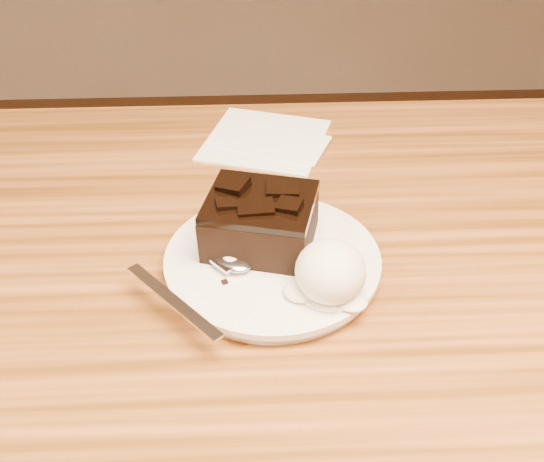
{
  "coord_description": "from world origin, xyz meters",
  "views": [
    {
      "loc": [
        -0.09,
        -0.43,
        1.16
      ],
      "look_at": [
        -0.07,
        0.05,
        0.79
      ],
      "focal_mm": 42.4,
      "sensor_mm": 36.0,
      "label": 1
    }
  ],
  "objects_px": {
    "brownie": "(260,224)",
    "ice_cream_scoop": "(331,271)",
    "plate": "(272,263)",
    "napkin": "(265,139)",
    "spoon": "(231,260)"
  },
  "relations": [
    {
      "from": "plate",
      "to": "napkin",
      "type": "xyz_separation_m",
      "value": [
        0.0,
        0.25,
        -0.01
      ]
    },
    {
      "from": "ice_cream_scoop",
      "to": "plate",
      "type": "bearing_deg",
      "value": 134.41
    },
    {
      "from": "napkin",
      "to": "brownie",
      "type": "bearing_deg",
      "value": -93.1
    },
    {
      "from": "spoon",
      "to": "brownie",
      "type": "bearing_deg",
      "value": 6.4
    },
    {
      "from": "brownie",
      "to": "ice_cream_scoop",
      "type": "xyz_separation_m",
      "value": [
        0.06,
        -0.07,
        -0.0
      ]
    },
    {
      "from": "spoon",
      "to": "plate",
      "type": "bearing_deg",
      "value": -26.9
    },
    {
      "from": "ice_cream_scoop",
      "to": "spoon",
      "type": "height_order",
      "value": "ice_cream_scoop"
    },
    {
      "from": "brownie",
      "to": "ice_cream_scoop",
      "type": "bearing_deg",
      "value": -50.04
    },
    {
      "from": "spoon",
      "to": "napkin",
      "type": "xyz_separation_m",
      "value": [
        0.04,
        0.26,
        -0.02
      ]
    },
    {
      "from": "ice_cream_scoop",
      "to": "spoon",
      "type": "xyz_separation_m",
      "value": [
        -0.09,
        0.04,
        -0.02
      ]
    },
    {
      "from": "plate",
      "to": "ice_cream_scoop",
      "type": "distance_m",
      "value": 0.08
    },
    {
      "from": "brownie",
      "to": "spoon",
      "type": "height_order",
      "value": "brownie"
    },
    {
      "from": "brownie",
      "to": "napkin",
      "type": "height_order",
      "value": "brownie"
    },
    {
      "from": "plate",
      "to": "spoon",
      "type": "height_order",
      "value": "spoon"
    },
    {
      "from": "plate",
      "to": "napkin",
      "type": "bearing_deg",
      "value": 89.58
    }
  ]
}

